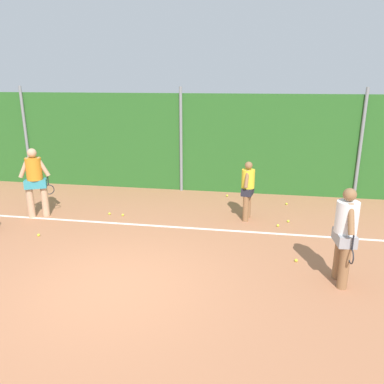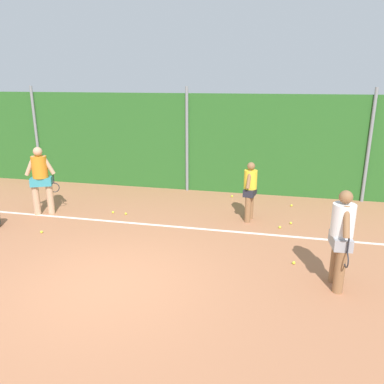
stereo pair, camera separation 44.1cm
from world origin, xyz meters
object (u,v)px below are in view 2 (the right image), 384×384
Objects in this scene: player_midcourt at (41,177)px; player_backcourt_far at (250,188)px; tennis_ball_6 at (280,227)px; tennis_ball_5 at (294,263)px; tennis_ball_2 at (126,214)px; tennis_ball_3 at (232,196)px; tennis_ball_7 at (291,223)px; tennis_ball_0 at (113,212)px; tennis_ball_4 at (291,205)px; player_foreground_near at (341,235)px; tennis_ball_1 at (42,232)px.

player_midcourt is 5.78m from player_backcourt_far.
tennis_ball_6 is (6.56, 0.35, -1.05)m from player_midcourt.
tennis_ball_2 is at bearing 156.00° from tennis_ball_5.
tennis_ball_3 is (-0.69, 1.98, -0.87)m from player_backcourt_far.
player_backcourt_far is 1.42m from tennis_ball_7.
tennis_ball_0 is 1.00× the size of tennis_ball_4.
tennis_ball_2 is 1.00× the size of tennis_ball_4.
tennis_ball_5 is 1.00× the size of tennis_ball_6.
tennis_ball_3 is at bearing -157.58° from player_foreground_near.
tennis_ball_4 is at bearing -16.14° from tennis_ball_3.
tennis_ball_6 is (4.68, -0.11, 0.00)m from tennis_ball_0.
player_backcourt_far reaches higher than tennis_ball_1.
tennis_ball_4 is (1.17, 1.44, -0.87)m from player_backcourt_far.
tennis_ball_4 is (6.16, 3.50, 0.00)m from tennis_ball_1.
tennis_ball_2 is 4.57m from tennis_ball_7.
player_backcourt_far is at bearing -17.02° from player_midcourt.
player_midcourt reaches higher than player_backcourt_far.
player_backcourt_far is 24.42× the size of tennis_ball_3.
tennis_ball_1 is 1.00× the size of tennis_ball_6.
tennis_ball_1 is at bearing -161.88° from tennis_ball_7.
tennis_ball_5 is at bearing -67.45° from tennis_ball_3.
player_backcourt_far is at bearing 5.85° from tennis_ball_2.
tennis_ball_7 is at bearing 18.12° from tennis_ball_1.
tennis_ball_4 is at bearing -29.74° from player_backcourt_far.
player_midcourt is at bearing -111.17° from player_foreground_near.
tennis_ball_2 and tennis_ball_6 have the same top height.
tennis_ball_5 is at bearing -81.65° from tennis_ball_6.
player_foreground_near is 6.42m from tennis_ball_0.
player_midcourt is at bearing -169.35° from tennis_ball_2.
tennis_ball_3 is 4.72m from tennis_ball_5.
tennis_ball_0 is at bearing 157.40° from tennis_ball_5.
tennis_ball_6 is at bearing -128.04° from tennis_ball_7.
tennis_ball_7 is (1.12, -0.06, -0.87)m from player_backcourt_far.
tennis_ball_6 is (4.27, -0.08, 0.00)m from tennis_ball_2.
tennis_ball_0 is at bearing 174.91° from tennis_ball_2.
tennis_ball_2 is at bearing -158.80° from tennis_ball_4.
player_midcourt is at bearing 107.27° from player_backcourt_far.
tennis_ball_3 and tennis_ball_6 have the same top height.
player_backcourt_far is 1.28m from tennis_ball_6.
player_backcourt_far reaches higher than tennis_ball_2.
tennis_ball_0 is at bearing -143.96° from tennis_ball_3.
player_foreground_near is 28.22× the size of tennis_ball_0.
player_foreground_near is at bearing -140.07° from player_backcourt_far.
tennis_ball_5 is (-0.06, -3.82, 0.00)m from tennis_ball_4.
player_foreground_near is 3.30m from tennis_ball_7.
tennis_ball_0 is at bearing 104.20° from player_backcourt_far.
tennis_ball_5 is at bearing -22.60° from tennis_ball_0.
player_foreground_near is at bearing -63.63° from tennis_ball_3.
player_midcourt reaches higher than tennis_ball_6.
tennis_ball_2 is (1.55, 1.71, 0.00)m from tennis_ball_1.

